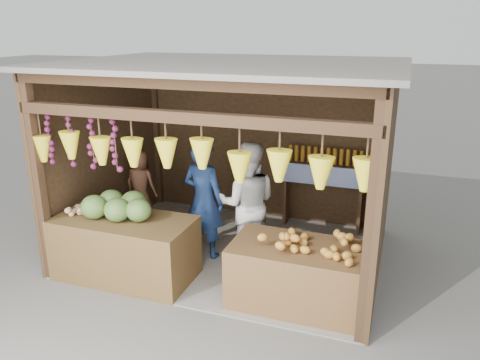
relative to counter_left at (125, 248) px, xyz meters
name	(u,v)px	position (x,y,z in m)	size (l,w,h in m)	color
ground	(232,252)	(1.04, 1.08, -0.40)	(80.00, 80.00, 0.00)	#514F49
stall_structure	(228,139)	(1.00, 1.04, 1.27)	(4.30, 3.30, 2.66)	slate
back_shelf	(324,176)	(2.09, 2.37, 0.47)	(1.25, 0.32, 1.32)	#382314
counter_left	(125,248)	(0.00, 0.00, 0.00)	(1.75, 0.85, 0.80)	#483218
counter_right	(298,275)	(2.21, 0.11, -0.03)	(1.52, 0.85, 0.73)	#53371B
stool	(143,224)	(-0.51, 1.26, -0.27)	(0.28, 0.28, 0.27)	black
man_standing	(204,200)	(0.72, 0.86, 0.43)	(0.61, 0.40, 1.66)	#132347
woman_standing	(248,203)	(1.32, 0.95, 0.43)	(0.81, 0.63, 1.67)	beige
vendor_seated	(140,184)	(-0.51, 1.26, 0.39)	(0.52, 0.34, 1.05)	brown
melon_pile	(116,205)	(-0.11, 0.04, 0.56)	(1.00, 0.50, 0.32)	#1F4412
tanfruit_pile	(77,209)	(-0.64, -0.05, 0.46)	(0.34, 0.40, 0.13)	tan
mango_pile	(308,240)	(2.31, 0.08, 0.45)	(1.40, 0.64, 0.22)	#D64E1C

